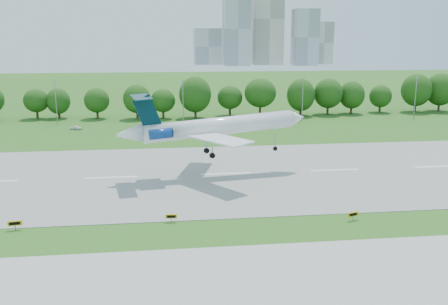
# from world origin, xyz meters

# --- Properties ---
(ground) EXTENTS (600.00, 600.00, 0.00)m
(ground) POSITION_xyz_m (0.00, 0.00, 0.00)
(ground) COLOR #275917
(ground) RESTS_ON ground
(runway) EXTENTS (400.00, 45.00, 0.08)m
(runway) POSITION_xyz_m (0.00, 25.00, 0.04)
(runway) COLOR gray
(runway) RESTS_ON ground
(tree_line) EXTENTS (288.40, 8.40, 10.40)m
(tree_line) POSITION_xyz_m (0.00, 92.00, 6.19)
(tree_line) COLOR #382314
(tree_line) RESTS_ON ground
(light_poles) EXTENTS (175.90, 0.25, 12.19)m
(light_poles) POSITION_xyz_m (-2.50, 82.00, 6.34)
(light_poles) COLOR gray
(light_poles) RESTS_ON ground
(skyline) EXTENTS (127.00, 52.00, 80.00)m
(skyline) POSITION_xyz_m (100.16, 390.61, 30.46)
(skyline) COLOR #B2B2B7
(skyline) RESTS_ON ground
(airliner) EXTENTS (33.89, 24.38, 11.14)m
(airliner) POSITION_xyz_m (17.09, 24.72, 8.70)
(airliner) COLOR white
(airliner) RESTS_ON ground
(taxi_sign_left) EXTENTS (1.74, 0.48, 1.22)m
(taxi_sign_left) POSITION_xyz_m (-9.77, 2.02, 0.90)
(taxi_sign_left) COLOR gray
(taxi_sign_left) RESTS_ON ground
(taxi_sign_centre) EXTENTS (1.53, 0.28, 1.07)m
(taxi_sign_centre) POSITION_xyz_m (9.79, 2.38, 0.79)
(taxi_sign_centre) COLOR gray
(taxi_sign_centre) RESTS_ON ground
(taxi_sign_right) EXTENTS (1.60, 0.64, 1.14)m
(taxi_sign_right) POSITION_xyz_m (33.75, 0.03, 0.84)
(taxi_sign_right) COLOR gray
(taxi_sign_right) RESTS_ON ground
(service_vehicle_b) EXTENTS (3.27, 1.55, 1.08)m
(service_vehicle_b) POSITION_xyz_m (-13.64, 73.61, 0.54)
(service_vehicle_b) COLOR white
(service_vehicle_b) RESTS_ON ground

